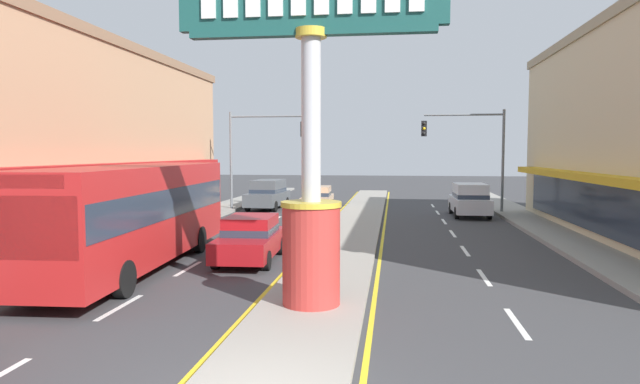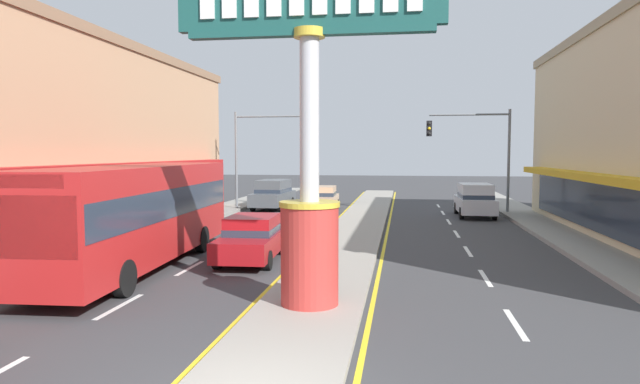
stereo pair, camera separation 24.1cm
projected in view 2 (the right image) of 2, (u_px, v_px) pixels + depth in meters
The scene contains 14 objects.
median_strip at pixel (356, 230), 25.51m from camera, with size 2.51×52.00×0.14m, color gray.
sidewalk_left at pixel (153, 232), 24.89m from camera, with size 2.41×60.00×0.18m, color gray.
sidewalk_right at pixel (576, 242), 22.19m from camera, with size 2.41×60.00×0.18m, color gray.
lane_markings at pixel (353, 236), 24.18m from camera, with size 9.25×52.00×0.01m.
district_sign at pixel (309, 160), 12.65m from camera, with size 6.13×1.41×7.67m.
storefront_left at pixel (39, 137), 25.34m from camera, with size 9.70×25.48×8.76m.
traffic_light_left_side at pixel (263, 143), 34.20m from camera, with size 4.86×0.46×6.20m.
traffic_light_right_side at pixel (478, 143), 32.41m from camera, with size 4.86×0.46×6.20m.
bus_near_right_lane at pixel (137, 210), 17.45m from camera, with size 3.10×11.32×3.26m.
suv_far_right_lane at pixel (475, 200), 31.39m from camera, with size 1.99×4.61×1.90m.
sedan_near_left_lane at pixel (252, 238), 18.64m from camera, with size 1.98×4.37×1.53m.
sedan_far_left_oncoming at pixel (323, 198), 34.87m from camera, with size 1.95×4.36×1.53m.
suv_kerb_right at pixel (273, 194), 35.66m from camera, with size 2.16×4.70×1.90m.
pedestrian_near_kerb at pixel (117, 219), 21.22m from camera, with size 0.43×0.44×1.63m.
Camera 2 is at (2.13, -7.28, 3.69)m, focal length 30.91 mm.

